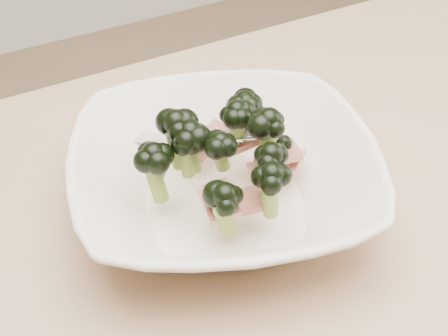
{
  "coord_description": "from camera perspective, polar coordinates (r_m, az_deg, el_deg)",
  "views": [
    {
      "loc": [
        -0.27,
        -0.35,
        1.19
      ],
      "look_at": [
        -0.02,
        0.08,
        0.8
      ],
      "focal_mm": 50.0,
      "sensor_mm": 36.0,
      "label": 1
    }
  ],
  "objects": [
    {
      "name": "broccoli_dish",
      "position": [
        0.63,
        0.02,
        -0.51
      ],
      "size": [
        0.4,
        0.4,
        0.13
      ],
      "color": "#F2E3CC",
      "rests_on": "dining_table"
    },
    {
      "name": "dining_table",
      "position": [
        0.69,
        5.01,
        -12.41
      ],
      "size": [
        1.2,
        0.8,
        0.75
      ],
      "color": "tan",
      "rests_on": "ground"
    }
  ]
}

